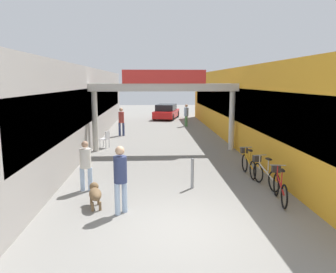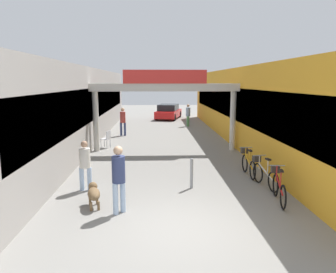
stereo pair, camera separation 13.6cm
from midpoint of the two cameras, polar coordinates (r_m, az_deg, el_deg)
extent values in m
plane|color=gray|center=(7.96, 1.52, -15.56)|extent=(80.00, 80.00, 0.00)
cube|color=#9E9993|center=(18.78, -17.01, 5.06)|extent=(3.00, 26.00, 4.06)
cube|color=black|center=(18.47, -12.56, 5.81)|extent=(0.04, 23.40, 1.62)
cube|color=gold|center=(19.10, 14.34, 5.25)|extent=(3.00, 26.00, 4.06)
cube|color=black|center=(18.70, 10.01, 5.94)|extent=(0.04, 23.40, 1.62)
cylinder|color=beige|center=(16.22, -12.85, 2.53)|extent=(0.28, 0.28, 2.90)
cylinder|color=beige|center=(16.46, 10.82, 2.70)|extent=(0.28, 0.28, 2.90)
cube|color=beige|center=(15.88, -0.94, 8.55)|extent=(7.40, 0.44, 0.37)
cube|color=red|center=(15.68, -0.92, 10.39)|extent=(3.96, 0.10, 0.64)
cylinder|color=#A5BFE0|center=(8.60, -9.27, -10.72)|extent=(0.20, 0.20, 0.83)
cylinder|color=#A5BFE0|center=(8.75, -8.02, -10.35)|extent=(0.20, 0.20, 0.83)
cylinder|color=navy|center=(8.44, -8.77, -5.70)|extent=(0.48, 0.48, 0.69)
sphere|color=tan|center=(8.33, -8.86, -2.45)|extent=(0.33, 0.33, 0.23)
cylinder|color=#A5BFE0|center=(10.64, -15.04, -7.21)|extent=(0.15, 0.15, 0.73)
cylinder|color=#A5BFE0|center=(10.61, -13.75, -7.21)|extent=(0.15, 0.15, 0.73)
cylinder|color=silver|center=(10.45, -14.55, -3.69)|extent=(0.37, 0.37, 0.61)
sphere|color=tan|center=(10.36, -14.65, -1.34)|extent=(0.22, 0.22, 0.21)
cylinder|color=navy|center=(20.69, -7.96, 1.26)|extent=(0.15, 0.15, 0.82)
cylinder|color=navy|center=(20.74, -8.61, 1.26)|extent=(0.15, 0.15, 0.82)
cylinder|color=#99332D|center=(20.62, -8.33, 3.32)|extent=(0.37, 0.37, 0.68)
sphere|color=tan|center=(20.57, -8.36, 4.67)|extent=(0.26, 0.26, 0.23)
cylinder|color=#4C7F47|center=(24.73, 3.11, 2.65)|extent=(0.16, 0.16, 0.78)
cylinder|color=#4C7F47|center=(24.96, 2.95, 2.71)|extent=(0.16, 0.16, 0.78)
cylinder|color=#8C9EB2|center=(24.77, 3.05, 4.32)|extent=(0.40, 0.40, 0.65)
sphere|color=tan|center=(24.73, 3.06, 5.39)|extent=(0.26, 0.26, 0.22)
ellipsoid|color=brown|center=(9.17, -12.98, -9.76)|extent=(0.50, 0.80, 0.30)
sphere|color=brown|center=(9.45, -13.16, -8.51)|extent=(0.31, 0.31, 0.25)
sphere|color=white|center=(9.38, -13.08, -9.40)|extent=(0.22, 0.22, 0.18)
cylinder|color=brown|center=(9.46, -13.62, -10.88)|extent=(0.09, 0.09, 0.24)
cylinder|color=brown|center=(9.47, -12.43, -10.81)|extent=(0.09, 0.09, 0.24)
cylinder|color=brown|center=(9.04, -13.43, -11.84)|extent=(0.09, 0.09, 0.24)
cylinder|color=brown|center=(9.06, -12.17, -11.76)|extent=(0.09, 0.09, 0.24)
torus|color=black|center=(10.35, 17.95, -8.01)|extent=(0.16, 0.67, 0.67)
torus|color=black|center=(9.41, 19.19, -9.87)|extent=(0.16, 0.67, 0.67)
cube|color=red|center=(9.82, 18.60, -7.90)|extent=(0.19, 0.94, 0.34)
cylinder|color=red|center=(9.65, 18.82, -6.86)|extent=(0.04, 0.04, 0.42)
cube|color=black|center=(9.59, 18.89, -5.60)|extent=(0.13, 0.23, 0.05)
cylinder|color=red|center=(10.19, 18.13, -6.07)|extent=(0.04, 0.04, 0.46)
cylinder|color=gray|center=(10.13, 18.20, -4.77)|extent=(0.46, 0.10, 0.03)
cube|color=#332D28|center=(10.36, 17.93, -5.35)|extent=(0.27, 0.24, 0.20)
torus|color=black|center=(11.51, 15.11, -6.10)|extent=(0.16, 0.67, 0.67)
torus|color=black|center=(10.66, 17.63, -7.49)|extent=(0.16, 0.67, 0.67)
cube|color=beige|center=(11.03, 16.36, -5.87)|extent=(0.19, 0.94, 0.34)
cylinder|color=beige|center=(10.88, 16.72, -4.91)|extent=(0.04, 0.04, 0.42)
cube|color=black|center=(10.82, 16.78, -3.78)|extent=(0.13, 0.23, 0.05)
cylinder|color=beige|center=(11.37, 15.33, -4.33)|extent=(0.04, 0.04, 0.46)
cylinder|color=gray|center=(11.31, 15.38, -3.15)|extent=(0.46, 0.10, 0.03)
cube|color=#332D28|center=(11.52, 14.89, -3.71)|extent=(0.27, 0.24, 0.20)
torus|color=black|center=(12.72, 12.90, -4.51)|extent=(0.05, 0.67, 0.67)
torus|color=black|center=(11.77, 14.24, -5.71)|extent=(0.05, 0.67, 0.67)
cube|color=gold|center=(12.20, 13.58, -4.27)|extent=(0.04, 0.94, 0.34)
cylinder|color=gold|center=(12.04, 13.78, -3.39)|extent=(0.03, 0.03, 0.42)
cube|color=black|center=(11.99, 13.82, -2.36)|extent=(0.10, 0.22, 0.05)
cylinder|color=gold|center=(12.58, 13.04, -2.90)|extent=(0.03, 0.03, 0.46)
cylinder|color=gray|center=(12.53, 13.08, -1.83)|extent=(0.46, 0.03, 0.03)
cube|color=#332D28|center=(12.75, 12.81, -2.36)|extent=(0.24, 0.20, 0.20)
cylinder|color=gray|center=(10.52, 3.88, -6.59)|extent=(0.10, 0.10, 0.91)
sphere|color=gray|center=(10.39, 3.91, -4.03)|extent=(0.10, 0.10, 0.10)
cylinder|color=gray|center=(17.01, -11.99, -1.31)|extent=(0.04, 0.04, 0.45)
cylinder|color=gray|center=(17.30, -11.43, -1.11)|extent=(0.04, 0.04, 0.45)
cylinder|color=gray|center=(16.84, -10.99, -1.38)|extent=(0.04, 0.04, 0.45)
cylinder|color=gray|center=(17.13, -10.44, -1.18)|extent=(0.04, 0.04, 0.45)
cube|color=silver|center=(17.03, -11.24, -0.43)|extent=(0.52, 0.52, 0.04)
cube|color=silver|center=(16.90, -10.73, 0.27)|extent=(0.18, 0.39, 0.40)
cube|color=red|center=(29.78, -0.40, 4.02)|extent=(2.65, 4.30, 0.60)
cube|color=#1E2328|center=(29.59, -0.46, 5.10)|extent=(2.05, 2.51, 0.55)
cylinder|color=black|center=(31.37, -1.32, 3.97)|extent=(0.34, 0.63, 0.60)
cylinder|color=black|center=(31.08, 1.56, 3.92)|extent=(0.34, 0.63, 0.60)
cylinder|color=black|center=(28.56, -2.53, 3.41)|extent=(0.34, 0.63, 0.60)
cylinder|color=black|center=(28.24, 0.62, 3.34)|extent=(0.34, 0.63, 0.60)
camera|label=1|loc=(0.07, -90.31, -0.05)|focal=35.00mm
camera|label=2|loc=(0.07, 89.69, 0.05)|focal=35.00mm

